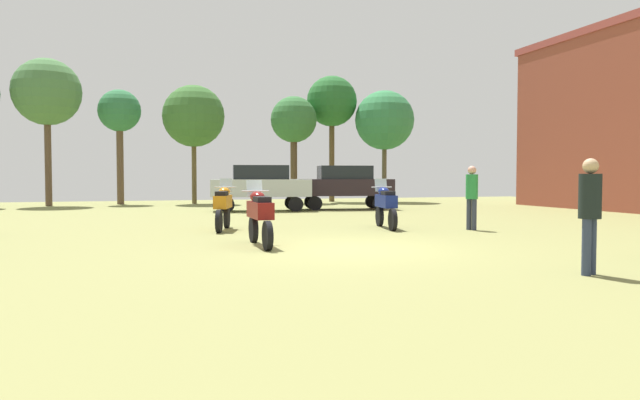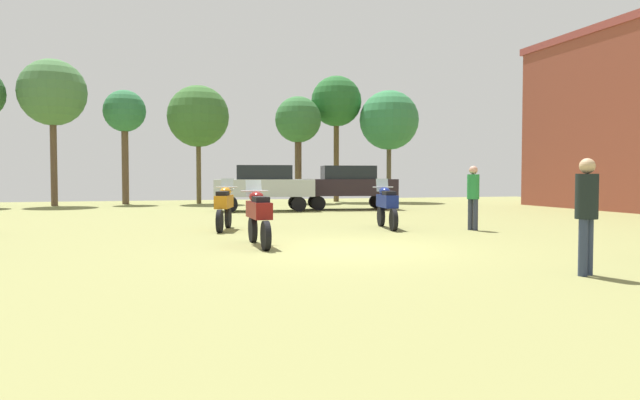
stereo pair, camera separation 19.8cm
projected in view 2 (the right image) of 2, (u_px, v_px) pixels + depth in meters
ground_plane at (345, 250)px, 12.32m from camera, size 44.00×52.00×0.02m
motorcycle_2 at (387, 204)px, 17.06m from camera, size 0.67×2.18×1.46m
motorcycle_5 at (259, 214)px, 12.83m from camera, size 0.62×2.17×1.45m
motorcycle_6 at (224, 205)px, 16.57m from camera, size 0.79×2.08×1.47m
car_2 at (264, 184)px, 25.58m from camera, size 4.49×2.33×2.00m
car_3 at (348, 184)px, 26.78m from camera, size 4.53×2.45×2.00m
person_1 at (473, 192)px, 16.55m from camera, size 0.45×0.45×1.83m
person_2 at (587, 207)px, 9.02m from camera, size 0.45×0.45×1.82m
tree_1 at (198, 117)px, 32.11m from camera, size 3.38×3.38×6.51m
tree_3 at (298, 121)px, 33.16m from camera, size 2.62×2.62×6.05m
tree_4 at (52, 93)px, 29.80m from camera, size 3.38×3.38×7.49m
tree_5 at (125, 113)px, 31.50m from camera, size 2.25×2.25×6.17m
tree_7 at (389, 120)px, 34.27m from camera, size 3.48×3.48×6.55m
tree_9 at (336, 102)px, 34.61m from camera, size 2.98×2.98×7.46m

